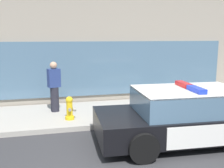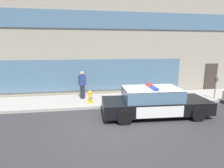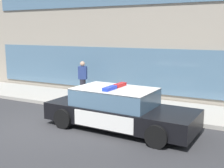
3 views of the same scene
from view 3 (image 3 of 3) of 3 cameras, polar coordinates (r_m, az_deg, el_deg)
name	(u,v)px [view 3 (image 3 of 3)]	position (r m, az deg, el deg)	size (l,w,h in m)	color
ground	(43,127)	(10.35, -13.51, -8.33)	(48.00, 48.00, 0.00)	#303033
sidewalk	(99,101)	(13.36, -2.66, -3.47)	(48.00, 2.81, 0.15)	#A39E93
storefront_building	(178,28)	(18.25, 13.05, 10.80)	(22.06, 10.05, 6.99)	gray
police_cruiser	(119,109)	(9.79, 1.31, -4.95)	(5.23, 2.33, 1.49)	black
fire_hydrant	(78,94)	(13.04, -6.66, -1.95)	(0.34, 0.39, 0.73)	gold
pedestrian_on_sidewalk	(83,79)	(14.01, -5.82, 1.05)	(0.46, 0.37, 1.71)	#23232D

